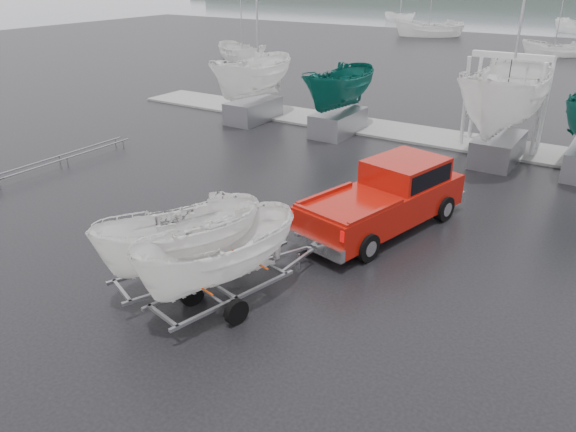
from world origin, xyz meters
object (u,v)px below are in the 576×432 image
Objects in this scene: trailer_hitched at (216,202)px; pickup_truck at (390,195)px; trailer_parked at (177,190)px; boat_hoist at (507,88)px.

pickup_truck is at bearing 90.00° from trailer_hitched.
pickup_truck is 6.73m from trailer_hitched.
trailer_parked reaches higher than boat_hoist.
pickup_truck is at bearing -94.79° from boat_hoist.
boat_hoist is (0.86, 10.27, 1.62)m from pickup_truck.
trailer_parked reaches higher than pickup_truck.
pickup_truck is 1.28× the size of trailer_hitched.
trailer_hitched is at bearing -90.00° from pickup_truck.
trailer_hitched is 1.20× the size of boat_hoist.
trailer_parked is at bearing -102.56° from boat_hoist.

